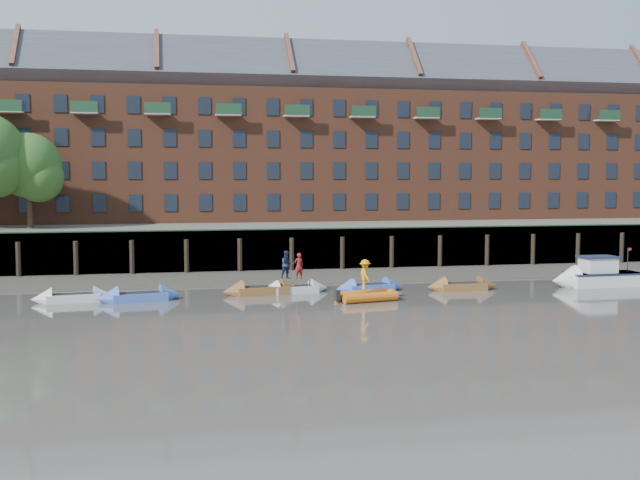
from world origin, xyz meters
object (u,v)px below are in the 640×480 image
object	(u,v)px
rib_tender	(368,296)
person_rib_crew	(365,275)
rowboat_4	(369,288)
rowboat_6	(462,286)
person_rower_a	(299,266)
person_rower_b	(287,265)
rowboat_2	(262,290)
rowboat_3	(294,289)
rowboat_1	(139,297)
motor_launch	(589,277)
rowboat_0	(73,298)

from	to	relation	value
rib_tender	person_rib_crew	size ratio (longest dim) A/B	2.09
rowboat_4	rowboat_6	size ratio (longest dim) A/B	1.03
rib_tender	person_rower_a	xyz separation A→B (m)	(-3.51, 3.91, 1.42)
rib_tender	person_rower_b	world-z (taller)	person_rower_b
rowboat_2	person_rib_crew	xyz separation A→B (m)	(5.68, -3.60, 1.27)
rowboat_3	rowboat_6	distance (m)	10.89
person_rower_a	rowboat_4	bearing A→B (deg)	162.78
rowboat_3	rowboat_4	distance (m)	4.83
rowboat_2	rowboat_6	bearing A→B (deg)	-9.93
rowboat_1	person_rib_crew	distance (m)	13.40
rowboat_6	rowboat_3	bearing A→B (deg)	175.72
rib_tender	motor_launch	world-z (taller)	motor_launch
rowboat_2	person_rib_crew	distance (m)	6.84
person_rower_a	person_rower_b	distance (m)	0.75
rowboat_2	person_rower_a	distance (m)	2.77
rowboat_2	rowboat_3	xyz separation A→B (m)	(2.07, 0.28, -0.03)
person_rower_b	rowboat_2	bearing A→B (deg)	-175.89
rowboat_1	motor_launch	world-z (taller)	motor_launch
rowboat_3	person_rower_b	bearing A→B (deg)	142.94
rowboat_1	rib_tender	world-z (taller)	rowboat_1
rowboat_4	motor_launch	size ratio (longest dim) A/B	0.76
rowboat_0	rowboat_2	world-z (taller)	rowboat_2
rowboat_1	person_rib_crew	xyz separation A→B (m)	(13.12, -2.42, 1.27)
rib_tender	person_rower_b	bearing A→B (deg)	122.73
person_rower_b	rib_tender	bearing A→B (deg)	-56.69
rowboat_2	rowboat_4	size ratio (longest dim) A/B	1.06
rowboat_4	rib_tender	size ratio (longest dim) A/B	1.26
rowboat_2	person_rib_crew	size ratio (longest dim) A/B	2.80
rowboat_1	rowboat_3	bearing A→B (deg)	-2.22
rowboat_4	person_rib_crew	distance (m)	4.02
rowboat_4	rowboat_6	distance (m)	6.06
person_rower_a	person_rib_crew	bearing A→B (deg)	116.57
rowboat_2	person_rower_b	distance (m)	2.28
rib_tender	rowboat_6	bearing A→B (deg)	10.75
rowboat_1	person_rower_a	bearing A→B (deg)	-2.59
motor_launch	rowboat_6	bearing A→B (deg)	-2.69
rowboat_1	person_rower_b	xyz separation A→B (m)	(9.09, 1.66, 1.51)
motor_launch	person_rower_b	world-z (taller)	person_rower_b
rowboat_0	person_rib_crew	distance (m)	17.22
rowboat_6	motor_launch	distance (m)	8.94
rowboat_2	person_rib_crew	bearing A→B (deg)	-39.77
rowboat_2	person_rower_b	bearing A→B (deg)	8.96
rowboat_0	rowboat_4	world-z (taller)	rowboat_0
rowboat_0	person_rower_b	world-z (taller)	person_rower_b
motor_launch	person_rib_crew	xyz separation A→B (m)	(-16.18, -2.95, 0.87)
rowboat_3	person_rib_crew	size ratio (longest dim) A/B	2.53
rowboat_6	rowboat_4	bearing A→B (deg)	174.64
rib_tender	rowboat_3	bearing A→B (deg)	121.14
rowboat_4	person_rower_b	world-z (taller)	person_rower_b
rowboat_1	rowboat_0	bearing A→B (deg)	161.93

